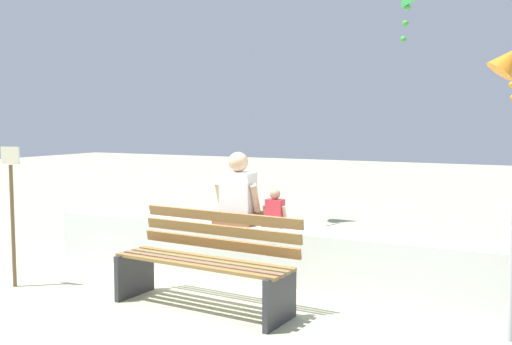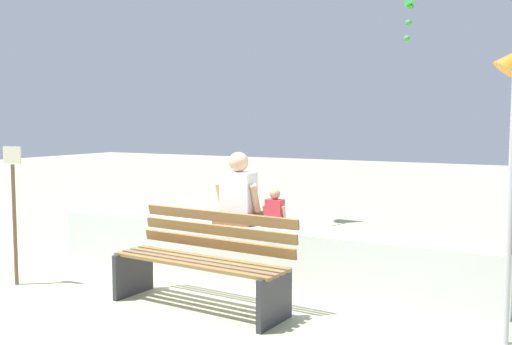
% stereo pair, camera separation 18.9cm
% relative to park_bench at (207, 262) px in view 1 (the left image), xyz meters
% --- Properties ---
extents(ground_plane, '(40.00, 40.00, 0.00)m').
position_rel_park_bench_xyz_m(ground_plane, '(-0.08, 0.39, -0.43)').
color(ground_plane, '#ABAD89').
extents(seawall_ledge, '(5.36, 0.55, 0.58)m').
position_rel_park_bench_xyz_m(seawall_ledge, '(-0.08, 1.19, -0.13)').
color(seawall_ledge, silver).
rests_on(seawall_ledge, ground).
extents(park_bench, '(1.81, 0.71, 0.88)m').
position_rel_park_bench_xyz_m(park_bench, '(0.00, 0.00, 0.00)').
color(park_bench, olive).
rests_on(park_bench, ground).
extents(person_adult, '(0.54, 0.40, 0.82)m').
position_rel_park_bench_xyz_m(person_adult, '(-0.34, 1.22, 0.48)').
color(person_adult, brown).
rests_on(person_adult, seawall_ledge).
extents(person_child, '(0.28, 0.21, 0.43)m').
position_rel_park_bench_xyz_m(person_child, '(0.13, 1.22, 0.32)').
color(person_child, brown).
rests_on(person_child, seawall_ledge).
extents(kite_orange, '(0.70, 0.62, 0.87)m').
position_rel_park_bench_xyz_m(kite_orange, '(2.25, 4.45, 2.19)').
color(kite_orange, orange).
extents(sign_post, '(0.24, 0.04, 1.49)m').
position_rel_park_bench_xyz_m(sign_post, '(-2.18, -0.37, 0.44)').
color(sign_post, brown).
rests_on(sign_post, ground).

